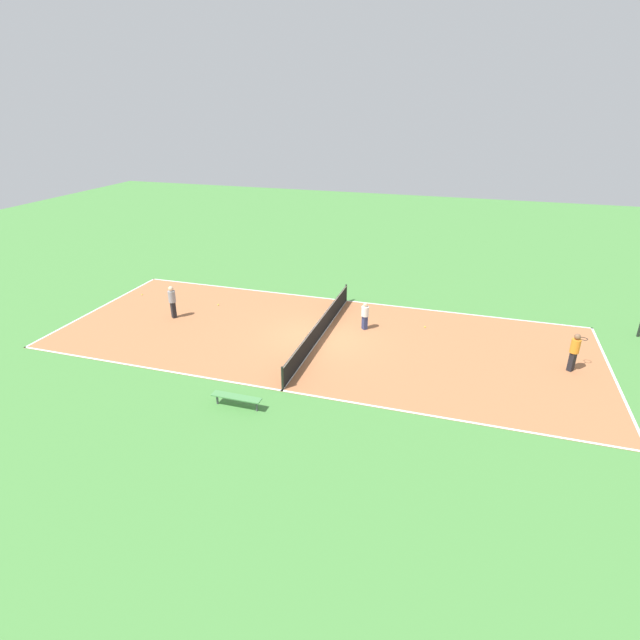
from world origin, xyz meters
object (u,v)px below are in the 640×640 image
at_px(player_far_white, 365,314).
at_px(tennis_net, 320,328).
at_px(tennis_ball_far_baseline, 425,327).
at_px(player_center_orange, 575,350).
at_px(bench, 236,398).
at_px(tennis_ball_left_sideline, 142,295).
at_px(tennis_ball_right_alley, 218,305).
at_px(player_baseline_gray, 172,300).

bearing_deg(player_far_white, tennis_net, -90.89).
distance_m(tennis_net, tennis_ball_far_baseline, 5.23).
distance_m(player_far_white, tennis_ball_far_baseline, 3.04).
relative_size(player_center_orange, player_far_white, 1.21).
height_order(bench, tennis_ball_left_sideline, bench).
distance_m(bench, tennis_ball_right_alley, 10.04).
xyz_separation_m(bench, player_baseline_gray, (-6.42, -6.62, 0.59)).
bearing_deg(tennis_ball_right_alley, tennis_net, 71.36).
bearing_deg(tennis_ball_left_sideline, tennis_net, 78.59).
bearing_deg(player_baseline_gray, tennis_ball_far_baseline, -132.61).
bearing_deg(tennis_ball_right_alley, player_far_white, 85.59).
bearing_deg(bench, player_baseline_gray, 135.90).
bearing_deg(bench, player_center_orange, 28.62).
relative_size(bench, tennis_ball_right_alley, 27.26).
relative_size(tennis_net, player_center_orange, 5.88).
relative_size(tennis_net, tennis_ball_right_alley, 142.17).
height_order(player_far_white, tennis_ball_left_sideline, player_far_white).
bearing_deg(tennis_ball_left_sideline, tennis_ball_far_baseline, 90.97).
xyz_separation_m(tennis_ball_right_alley, tennis_ball_left_sideline, (-0.12, -4.87, 0.00)).
distance_m(tennis_net, player_baseline_gray, 7.78).
bearing_deg(tennis_ball_far_baseline, tennis_ball_right_alley, -88.00).
bearing_deg(player_baseline_gray, bench, 171.77).
bearing_deg(player_far_white, tennis_ball_far_baseline, 68.36).
relative_size(tennis_ball_far_baseline, tennis_ball_left_sideline, 1.00).
relative_size(tennis_ball_right_alley, tennis_ball_far_baseline, 1.00).
distance_m(bench, player_far_white, 8.44).
distance_m(player_center_orange, player_baseline_gray, 18.44).
xyz_separation_m(bench, player_far_white, (-7.91, 2.91, 0.39)).
bearing_deg(player_far_white, tennis_ball_right_alley, -136.09).
xyz_separation_m(bench, player_center_orange, (-6.45, 11.82, 0.57)).
bearing_deg(tennis_ball_left_sideline, tennis_ball_right_alley, 88.64).
height_order(player_baseline_gray, tennis_ball_right_alley, player_baseline_gray).
distance_m(player_center_orange, tennis_ball_right_alley, 17.23).
distance_m(player_center_orange, player_far_white, 9.03).
xyz_separation_m(bench, tennis_ball_right_alley, (-8.54, -5.26, -0.34)).
height_order(bench, player_far_white, player_far_white).
relative_size(bench, player_baseline_gray, 1.11).
bearing_deg(player_far_white, bench, -61.90).
bearing_deg(tennis_ball_far_baseline, tennis_net, -60.80).
distance_m(player_center_orange, tennis_ball_left_sideline, 22.08).
height_order(bench, player_center_orange, player_center_orange).
height_order(tennis_ball_far_baseline, tennis_ball_left_sideline, same).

